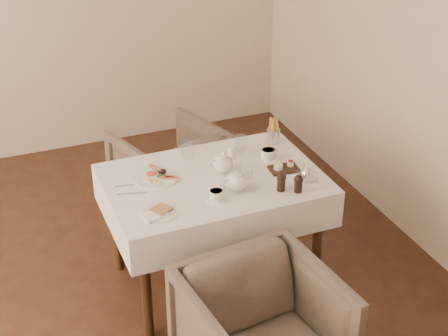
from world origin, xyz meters
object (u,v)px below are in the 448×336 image
breakfast_plate (156,177)px  teapot_centre (223,162)px  armchair_far (171,170)px  armchair_near (262,334)px  table (214,195)px

breakfast_plate → teapot_centre: size_ratio=1.54×
breakfast_plate → teapot_centre: teapot_centre is taller
armchair_far → breakfast_plate: size_ratio=2.69×
armchair_near → teapot_centre: teapot_centre is taller
armchair_near → breakfast_plate: (-0.22, 1.05, 0.42)m
table → armchair_near: (-0.10, -0.92, -0.30)m
armchair_far → armchair_near: bearing=68.5°
teapot_centre → breakfast_plate: bearing=169.2°
armchair_far → breakfast_plate: (-0.34, -0.79, 0.44)m
teapot_centre → armchair_far: bearing=94.8°
table → armchair_far: (0.02, 0.92, -0.31)m
table → teapot_centre: 0.21m
armchair_near → teapot_centre: (0.17, 0.97, 0.48)m
armchair_near → table: bearing=78.0°
armchair_near → teapot_centre: 1.09m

